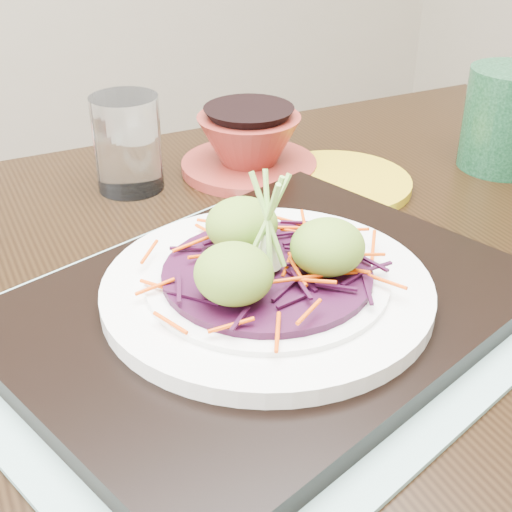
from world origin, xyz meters
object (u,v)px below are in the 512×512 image
green_jar (507,119)px  white_plate (267,287)px  dining_table (237,377)px  terracotta_bowl_set (249,147)px  yellow_plate (336,183)px  water_glass (128,144)px  serving_tray (267,306)px

green_jar → white_plate: bearing=-160.5°
dining_table → white_plate: white_plate is taller
terracotta_bowl_set → white_plate: bearing=-115.5°
white_plate → terracotta_bowl_set: (0.14, 0.30, -0.00)m
yellow_plate → green_jar: size_ratio=1.44×
water_glass → terracotta_bowl_set: 0.15m
yellow_plate → dining_table: bearing=-145.3°
white_plate → water_glass: 0.32m
white_plate → yellow_plate: 0.30m
white_plate → terracotta_bowl_set: size_ratio=1.58×
dining_table → green_jar: bearing=15.5°
white_plate → dining_table: bearing=93.0°
serving_tray → terracotta_bowl_set: terracotta_bowl_set is taller
terracotta_bowl_set → yellow_plate: (0.07, -0.09, -0.03)m
water_glass → green_jar: (0.44, -0.17, 0.01)m
white_plate → terracotta_bowl_set: terracotta_bowl_set is taller
white_plate → water_glass: bearing=91.5°
white_plate → water_glass: water_glass is taller
white_plate → yellow_plate: white_plate is taller
water_glass → yellow_plate: size_ratio=0.62×
terracotta_bowl_set → yellow_plate: bearing=-53.6°
white_plate → terracotta_bowl_set: 0.33m
serving_tray → water_glass: 0.32m
water_glass → yellow_plate: bearing=-28.2°
serving_tray → green_jar: 0.46m
green_jar → dining_table: bearing=-167.2°
serving_tray → white_plate: (-0.00, -0.00, 0.02)m
serving_tray → terracotta_bowl_set: 0.33m
terracotta_bowl_set → yellow_plate: size_ratio=0.99×
white_plate → yellow_plate: size_ratio=1.55×
water_glass → yellow_plate: 0.26m
white_plate → green_jar: bearing=19.5°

